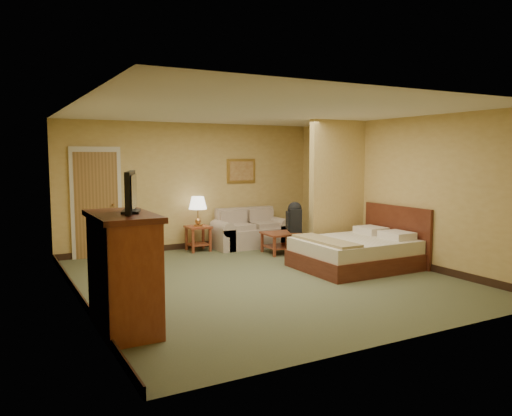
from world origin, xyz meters
TOP-DOWN VIEW (x-y plane):
  - floor at (0.00, 0.00)m, footprint 6.00×6.00m
  - ceiling at (0.00, 0.00)m, footprint 6.00×6.00m
  - back_wall at (0.00, 3.00)m, footprint 5.50×0.02m
  - left_wall at (-2.75, 0.00)m, footprint 0.02×6.00m
  - right_wall at (2.75, 0.00)m, footprint 0.02×6.00m
  - partition at (2.15, 0.93)m, footprint 1.20×0.15m
  - door at (-1.95, 2.96)m, footprint 0.94×0.16m
  - baseboard at (0.00, 2.99)m, footprint 5.50×0.02m
  - loveseat at (1.13, 2.57)m, footprint 1.62×0.75m
  - side_table at (-0.02, 2.65)m, footprint 0.46×0.46m
  - table_lamp at (-0.02, 2.65)m, footprint 0.36×0.36m
  - coffee_table at (1.32, 1.62)m, footprint 0.69×0.69m
  - wall_picture at (1.13, 2.97)m, footprint 0.68×0.04m
  - dresser at (-2.48, -1.28)m, footprint 0.64×1.22m
  - tv at (-2.38, -1.28)m, footprint 0.30×0.72m
  - bed at (1.82, -0.10)m, footprint 1.93×1.61m
  - backpack at (1.29, 1.09)m, footprint 0.32×0.38m

SIDE VIEW (x-z plane):
  - floor at x=0.00m, z-range 0.00..0.00m
  - baseboard at x=0.00m, z-range 0.00..0.12m
  - loveseat at x=1.13m, z-range -0.14..0.68m
  - bed at x=1.82m, z-range -0.24..0.80m
  - coffee_table at x=1.32m, z-range 0.09..0.51m
  - side_table at x=-0.02m, z-range 0.08..0.59m
  - dresser at x=-2.48m, z-range 0.01..1.31m
  - backpack at x=1.29m, z-range 0.52..1.09m
  - table_lamp at x=-0.02m, z-range 0.66..1.27m
  - door at x=-1.95m, z-range -0.02..2.08m
  - back_wall at x=0.00m, z-range 0.00..2.60m
  - left_wall at x=-2.75m, z-range 0.00..2.60m
  - right_wall at x=2.75m, z-range 0.00..2.60m
  - partition at x=2.15m, z-range 0.00..2.60m
  - tv at x=-2.38m, z-range 1.29..1.75m
  - wall_picture at x=1.13m, z-range 1.34..1.86m
  - ceiling at x=0.00m, z-range 2.60..2.60m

